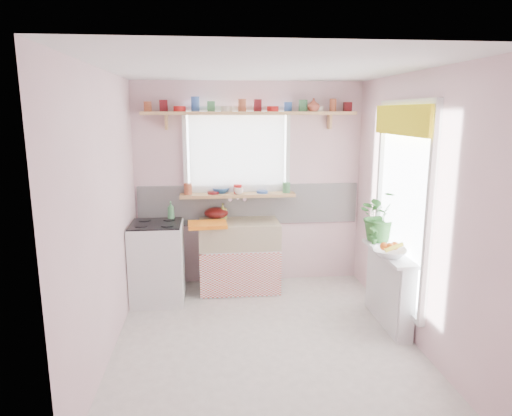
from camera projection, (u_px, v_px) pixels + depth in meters
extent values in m
plane|color=white|center=(264.00, 339.00, 4.38)|extent=(3.20, 3.20, 0.00)
plane|color=white|center=(265.00, 68.00, 3.86)|extent=(3.20, 3.20, 0.00)
plane|color=#F7CFD5|center=(249.00, 184.00, 5.67)|extent=(2.80, 0.00, 2.80)
plane|color=#F7CFD5|center=(299.00, 273.00, 2.56)|extent=(2.80, 0.00, 2.80)
plane|color=#F7CFD5|center=(106.00, 215.00, 3.98)|extent=(0.00, 3.20, 3.20)
plane|color=#F7CFD5|center=(413.00, 209.00, 4.26)|extent=(0.00, 3.20, 3.20)
cube|color=white|center=(249.00, 204.00, 5.71)|extent=(2.74, 0.03, 0.50)
cube|color=pink|center=(249.00, 220.00, 5.75)|extent=(2.74, 0.02, 0.12)
cube|color=white|center=(237.00, 152.00, 5.57)|extent=(1.20, 0.01, 1.00)
cube|color=white|center=(237.00, 153.00, 5.51)|extent=(1.15, 0.02, 0.95)
cube|color=white|center=(404.00, 204.00, 4.45)|extent=(0.01, 1.10, 1.90)
cube|color=yellow|center=(401.00, 120.00, 4.28)|extent=(0.03, 1.20, 0.28)
cube|color=white|center=(239.00, 267.00, 5.57)|extent=(0.85, 0.55, 0.55)
cube|color=#DF4D41|center=(241.00, 275.00, 5.30)|extent=(0.95, 0.02, 0.53)
cube|color=#C2B28E|center=(239.00, 234.00, 5.48)|extent=(0.95, 0.55, 0.30)
cylinder|color=silver|center=(237.00, 197.00, 5.64)|extent=(0.03, 0.22, 0.03)
cube|color=white|center=(158.00, 263.00, 5.19)|extent=(0.58, 0.58, 0.90)
cube|color=black|center=(156.00, 224.00, 5.10)|extent=(0.56, 0.56, 0.02)
cylinder|color=black|center=(141.00, 226.00, 4.95)|extent=(0.14, 0.14, 0.01)
cylinder|color=black|center=(167.00, 226.00, 4.97)|extent=(0.14, 0.14, 0.01)
cylinder|color=black|center=(145.00, 220.00, 5.22)|extent=(0.14, 0.14, 0.01)
cylinder|color=black|center=(169.00, 220.00, 5.25)|extent=(0.14, 0.14, 0.01)
cube|color=white|center=(389.00, 289.00, 4.62)|extent=(0.15, 0.90, 0.75)
cube|color=white|center=(388.00, 253.00, 4.54)|extent=(0.22, 0.95, 0.03)
cube|color=tan|center=(238.00, 195.00, 5.56)|extent=(1.40, 0.22, 0.04)
cube|color=tan|center=(250.00, 113.00, 5.37)|extent=(2.52, 0.24, 0.04)
cylinder|color=#A55133|center=(148.00, 106.00, 5.23)|extent=(0.11, 0.11, 0.12)
cylinder|color=#590F14|center=(164.00, 106.00, 5.25)|extent=(0.11, 0.11, 0.12)
cylinder|color=red|center=(180.00, 109.00, 5.28)|extent=(0.11, 0.11, 0.06)
cylinder|color=#3359A5|center=(195.00, 106.00, 5.29)|extent=(0.11, 0.11, 0.12)
cylinder|color=#3F7F4C|center=(211.00, 106.00, 5.31)|extent=(0.11, 0.11, 0.12)
cylinder|color=silver|center=(227.00, 109.00, 5.33)|extent=(0.11, 0.11, 0.06)
cylinder|color=#A55133|center=(242.00, 106.00, 5.34)|extent=(0.11, 0.11, 0.12)
cylinder|color=#590F14|center=(258.00, 106.00, 5.36)|extent=(0.11, 0.11, 0.12)
cylinder|color=red|center=(273.00, 109.00, 5.38)|extent=(0.11, 0.11, 0.06)
cylinder|color=#3359A5|center=(288.00, 106.00, 5.40)|extent=(0.11, 0.11, 0.12)
cylinder|color=#3F7F4C|center=(303.00, 106.00, 5.42)|extent=(0.11, 0.11, 0.12)
cylinder|color=silver|center=(318.00, 109.00, 5.44)|extent=(0.11, 0.11, 0.06)
cylinder|color=#A55133|center=(333.00, 106.00, 5.45)|extent=(0.11, 0.11, 0.12)
cylinder|color=#590F14|center=(348.00, 106.00, 5.47)|extent=(0.11, 0.11, 0.12)
cylinder|color=#A55133|center=(186.00, 189.00, 5.49)|extent=(0.11, 0.11, 0.12)
cylinder|color=#590F14|center=(212.00, 189.00, 5.52)|extent=(0.11, 0.11, 0.12)
cylinder|color=red|center=(238.00, 191.00, 5.55)|extent=(0.11, 0.11, 0.06)
cylinder|color=#3359A5|center=(263.00, 188.00, 5.58)|extent=(0.11, 0.11, 0.12)
cylinder|color=#3F7F4C|center=(288.00, 188.00, 5.61)|extent=(0.11, 0.11, 0.12)
cube|color=orange|center=(207.00, 225.00, 5.21)|extent=(0.45, 0.35, 0.04)
ellipsoid|color=#510F0D|center=(216.00, 213.00, 5.60)|extent=(0.30, 0.30, 0.13)
imported|color=#2C6428|center=(381.00, 215.00, 4.88)|extent=(0.52, 0.45, 0.56)
imported|color=white|center=(390.00, 253.00, 4.36)|extent=(0.42, 0.42, 0.08)
imported|color=#2F6A2A|center=(374.00, 235.00, 4.76)|extent=(0.13, 0.10, 0.21)
imported|color=#E1E164|center=(223.00, 211.00, 5.61)|extent=(0.10, 0.10, 0.18)
imported|color=white|center=(239.00, 191.00, 5.49)|extent=(0.12, 0.12, 0.09)
imported|color=#3262A3|center=(221.00, 190.00, 5.59)|extent=(0.24, 0.24, 0.06)
imported|color=#98412F|center=(314.00, 105.00, 5.36)|extent=(0.17, 0.17, 0.15)
imported|color=#458A53|center=(171.00, 210.00, 5.27)|extent=(0.09, 0.09, 0.21)
sphere|color=#D95712|center=(390.00, 247.00, 4.35)|extent=(0.08, 0.08, 0.08)
sphere|color=#D95712|center=(395.00, 246.00, 4.38)|extent=(0.08, 0.08, 0.08)
sphere|color=#D95712|center=(384.00, 246.00, 4.36)|extent=(0.08, 0.08, 0.08)
cylinder|color=yellow|center=(394.00, 247.00, 4.30)|extent=(0.18, 0.04, 0.10)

